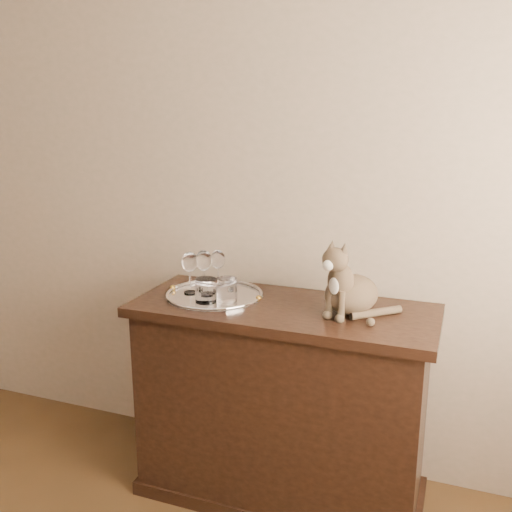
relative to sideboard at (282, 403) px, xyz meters
The scene contains 9 objects.
wall_back 1.15m from the sideboard, 152.68° to the left, with size 4.00×0.10×2.70m, color tan.
sideboard is the anchor object (origin of this frame).
tray 0.52m from the sideboard, behind, with size 0.40×0.40×0.01m, color white.
wine_glass_b 0.62m from the sideboard, 163.63° to the left, with size 0.06×0.06×0.17m, color white, non-canonical shape.
wine_glass_c 0.66m from the sideboard, behind, with size 0.07×0.07×0.18m, color silver, non-canonical shape.
wine_glass_d 0.63m from the sideboard, behind, with size 0.07×0.07×0.18m, color silver, non-canonical shape.
tumbler_a 0.53m from the sideboard, 169.05° to the right, with size 0.08×0.08×0.09m, color white.
tumbler_b 0.57m from the sideboard, 163.81° to the right, with size 0.09×0.09×0.10m, color silver.
cat 0.63m from the sideboard, ahead, with size 0.29×0.27×0.30m, color brown, non-canonical shape.
Camera 1 is at (1.25, -0.09, 1.60)m, focal length 40.00 mm.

